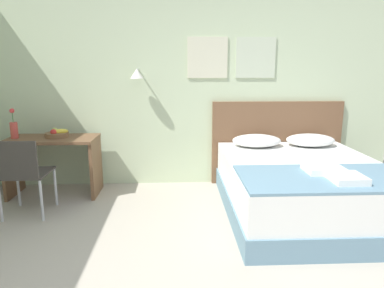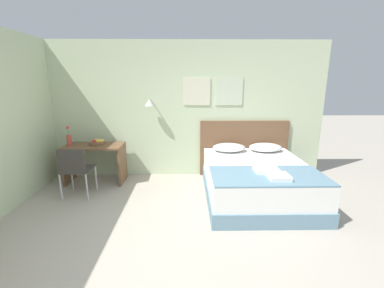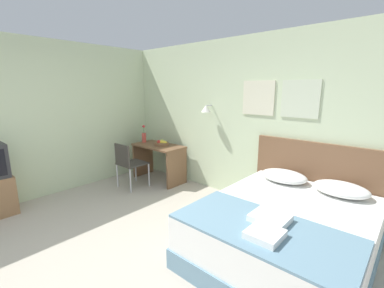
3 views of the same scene
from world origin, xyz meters
name	(u,v)px [view 3 (image 3 of 3)]	position (x,y,z in m)	size (l,w,h in m)	color
ground_plane	(91,276)	(0.00, 0.00, 0.00)	(24.00, 24.00, 0.00)	#B2A899
wall_back	(239,120)	(0.01, 2.71, 1.33)	(5.74, 0.31, 2.65)	beige
bed	(285,232)	(1.31, 1.60, 0.29)	(1.66, 2.04, 0.58)	#66899E
headboard	(317,183)	(1.31, 2.65, 0.56)	(1.78, 0.06, 1.13)	brown
pillow_left	(284,176)	(0.96, 2.35, 0.66)	(0.62, 0.44, 0.15)	white
pillow_right	(341,189)	(1.66, 2.35, 0.66)	(0.62, 0.44, 0.15)	white
throw_blanket	(262,228)	(1.31, 1.01, 0.60)	(1.61, 0.81, 0.02)	#66899E
folded_towel_near_foot	(270,218)	(1.32, 1.15, 0.64)	(0.34, 0.29, 0.06)	white
folded_towel_mid_bed	(265,234)	(1.41, 0.87, 0.64)	(0.28, 0.28, 0.06)	white
desk	(159,156)	(-1.59, 2.31, 0.50)	(1.07, 0.56, 0.73)	brown
desk_chair	(128,162)	(-1.68, 1.63, 0.52)	(0.46, 0.46, 0.86)	#3D3833
fruit_bowl	(162,143)	(-1.54, 2.34, 0.77)	(0.29, 0.28, 0.11)	brown
flower_vase	(144,136)	(-2.03, 2.29, 0.86)	(0.09, 0.09, 0.36)	#D14C42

